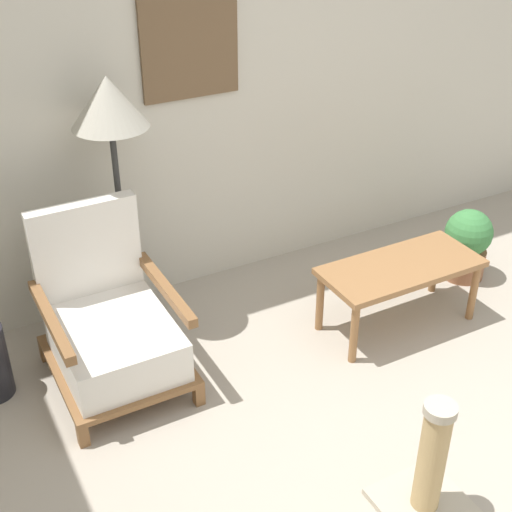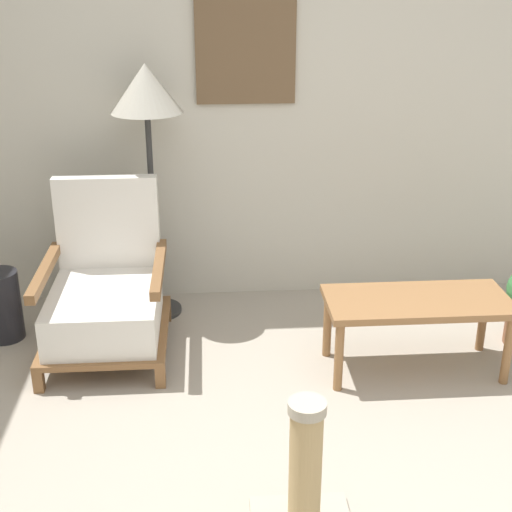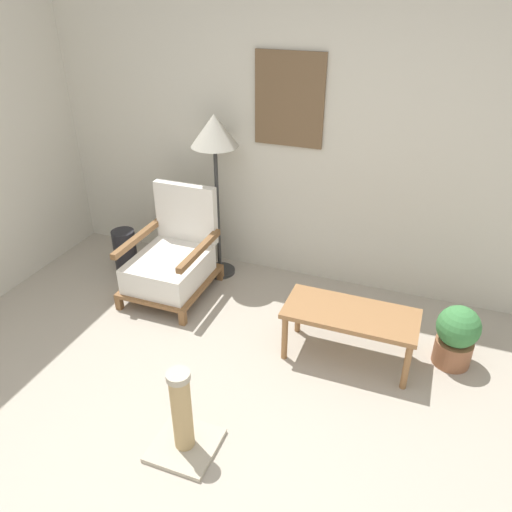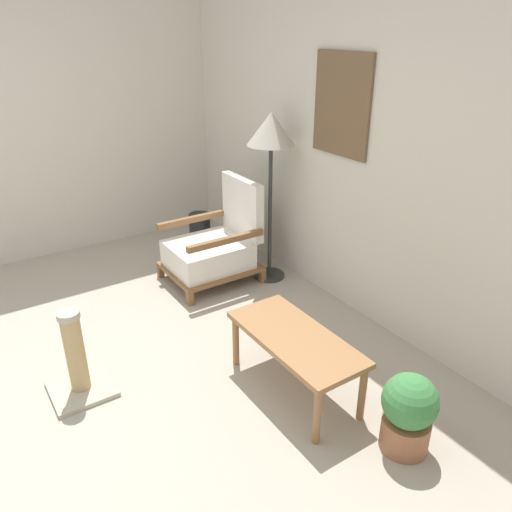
{
  "view_description": "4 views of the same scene",
  "coord_description": "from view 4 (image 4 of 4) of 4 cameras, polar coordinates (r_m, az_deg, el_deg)",
  "views": [
    {
      "loc": [
        -1.73,
        -1.29,
        2.45
      ],
      "look_at": [
        -0.22,
        1.52,
        0.55
      ],
      "focal_mm": 50.0,
      "sensor_mm": 36.0,
      "label": 1
    },
    {
      "loc": [
        -0.46,
        -1.83,
        1.92
      ],
      "look_at": [
        -0.22,
        1.52,
        0.55
      ],
      "focal_mm": 50.0,
      "sensor_mm": 36.0,
      "label": 2
    },
    {
      "loc": [
        0.95,
        -1.53,
        2.41
      ],
      "look_at": [
        -0.22,
        1.52,
        0.55
      ],
      "focal_mm": 35.0,
      "sensor_mm": 36.0,
      "label": 3
    },
    {
      "loc": [
        2.5,
        -0.28,
        2.09
      ],
      "look_at": [
        -0.22,
        1.52,
        0.55
      ],
      "focal_mm": 35.0,
      "sensor_mm": 36.0,
      "label": 4
    }
  ],
  "objects": [
    {
      "name": "vase",
      "position": [
        4.96,
        -6.41,
        2.65
      ],
      "size": [
        0.21,
        0.21,
        0.39
      ],
      "primitive_type": "cylinder",
      "color": "black",
      "rests_on": "ground_plane"
    },
    {
      "name": "armchair",
      "position": [
        4.36,
        -4.73,
        1.12
      ],
      "size": [
        0.64,
        0.76,
        0.88
      ],
      "color": "brown",
      "rests_on": "ground_plane"
    },
    {
      "name": "wall_left",
      "position": [
        5.01,
        -24.92,
        14.52
      ],
      "size": [
        0.06,
        8.0,
        2.7
      ],
      "color": "beige",
      "rests_on": "ground_plane"
    },
    {
      "name": "wall_back",
      "position": [
        3.67,
        12.44,
        13.08
      ],
      "size": [
        8.0,
        0.09,
        2.7
      ],
      "color": "beige",
      "rests_on": "ground_plane"
    },
    {
      "name": "potted_plant",
      "position": [
        2.84,
        17.0,
        -16.67
      ],
      "size": [
        0.29,
        0.29,
        0.46
      ],
      "color": "#935B3D",
      "rests_on": "ground_plane"
    },
    {
      "name": "scratching_post",
      "position": [
        3.28,
        -19.74,
        -11.56
      ],
      "size": [
        0.37,
        0.37,
        0.57
      ],
      "color": "#B2A893",
      "rests_on": "ground_plane"
    },
    {
      "name": "ground_plane",
      "position": [
        3.27,
        -21.38,
        -16.54
      ],
      "size": [
        14.0,
        14.0,
        0.0
      ],
      "primitive_type": "plane",
      "color": "#A89E8E"
    },
    {
      "name": "coffee_table",
      "position": [
        3.04,
        4.5,
        -9.87
      ],
      "size": [
        0.91,
        0.41,
        0.4
      ],
      "color": "olive",
      "rests_on": "ground_plane"
    },
    {
      "name": "floor_lamp",
      "position": [
        4.09,
        1.72,
        13.25
      ],
      "size": [
        0.39,
        0.39,
        1.45
      ],
      "color": "#2D2D2D",
      "rests_on": "ground_plane"
    }
  ]
}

